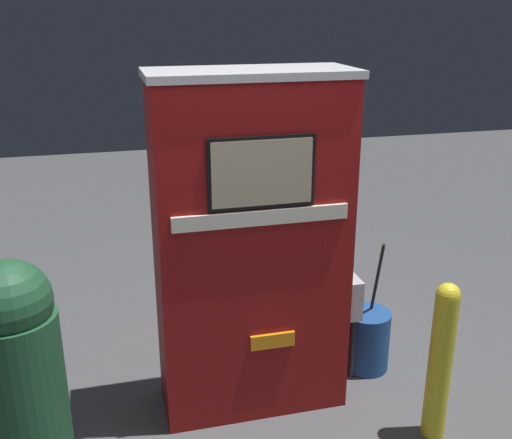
% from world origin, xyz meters
% --- Properties ---
extents(ground_plane, '(14.00, 14.00, 0.00)m').
position_xyz_m(ground_plane, '(0.00, 0.00, 0.00)').
color(ground_plane, '#4C4C4F').
extents(gas_pump, '(1.13, 0.48, 1.92)m').
position_xyz_m(gas_pump, '(0.00, 0.22, 0.96)').
color(gas_pump, maroon).
rests_on(gas_pump, ground_plane).
extents(safety_bollard, '(0.12, 0.12, 0.91)m').
position_xyz_m(safety_bollard, '(0.88, -0.35, 0.48)').
color(safety_bollard, yellow).
rests_on(safety_bollard, ground_plane).
extents(trash_bin, '(0.42, 0.42, 1.15)m').
position_xyz_m(trash_bin, '(-1.21, -0.11, 0.59)').
color(trash_bin, '#1E4C2D').
rests_on(trash_bin, ground_plane).
extents(squeegee_bucket, '(0.29, 0.29, 0.87)m').
position_xyz_m(squeegee_bucket, '(0.79, 0.35, 0.20)').
color(squeegee_bucket, '#1E478C').
rests_on(squeegee_bucket, ground_plane).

